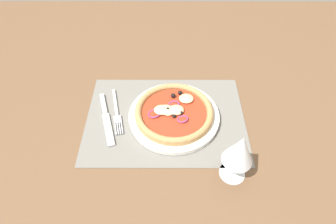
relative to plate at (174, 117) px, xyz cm
name	(u,v)px	position (x,y,z in cm)	size (l,w,h in cm)	color
ground_plane	(166,121)	(2.45, -0.44, -2.33)	(190.00, 140.00, 2.40)	brown
placemat	(165,118)	(2.45, -0.44, -0.93)	(45.70, 32.95, 0.40)	slate
plate	(174,117)	(0.00, 0.00, 0.00)	(26.07, 26.07, 1.45)	silver
pizza	(174,113)	(0.05, -0.10, 1.85)	(22.24, 22.24, 2.67)	tan
fork	(117,113)	(16.78, -1.88, -0.51)	(5.44, 17.89, 0.44)	silver
knife	(106,119)	(19.52, 0.24, -0.47)	(7.25, 19.65, 0.62)	silver
wine_glass	(240,151)	(-14.24, 17.42, 9.03)	(7.20, 7.20, 14.90)	silver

